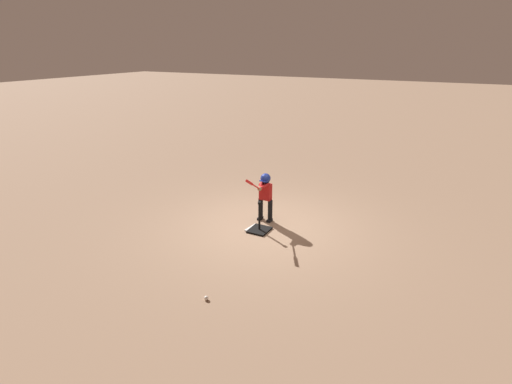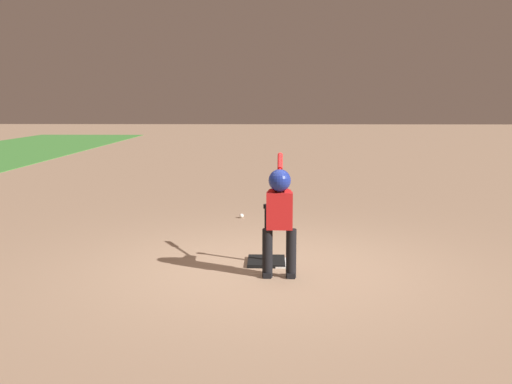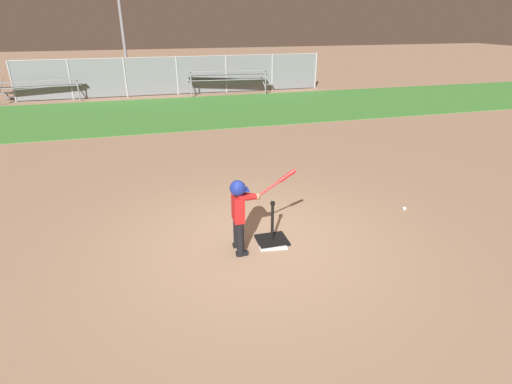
% 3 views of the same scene
% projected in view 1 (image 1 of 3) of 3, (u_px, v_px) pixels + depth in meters
% --- Properties ---
extents(ground_plane, '(90.00, 90.00, 0.00)m').
position_uv_depth(ground_plane, '(265.00, 227.00, 9.47)').
color(ground_plane, '#93755B').
extents(home_plate, '(0.49, 0.49, 0.02)m').
position_uv_depth(home_plate, '(257.00, 229.00, 9.32)').
color(home_plate, white).
rests_on(home_plate, ground_plane).
extents(batting_tee, '(0.50, 0.45, 0.72)m').
position_uv_depth(batting_tee, '(259.00, 227.00, 9.25)').
color(batting_tee, black).
rests_on(batting_tee, ground_plane).
extents(batter_child, '(1.03, 0.38, 1.31)m').
position_uv_depth(batter_child, '(265.00, 191.00, 9.54)').
color(batter_child, black).
rests_on(batter_child, ground_plane).
extents(baseball, '(0.07, 0.07, 0.07)m').
position_uv_depth(baseball, '(206.00, 298.00, 6.74)').
color(baseball, white).
rests_on(baseball, ground_plane).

